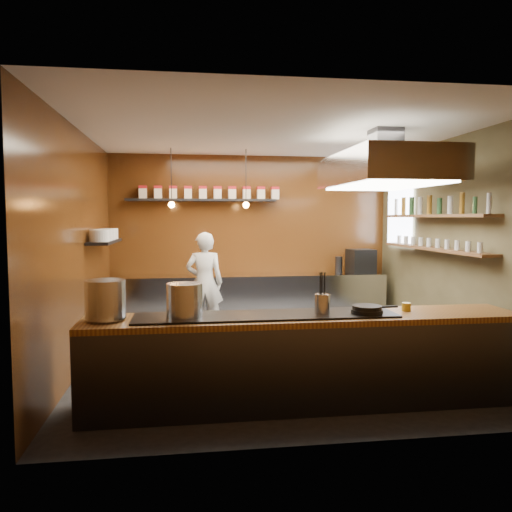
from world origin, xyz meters
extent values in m
plane|color=black|center=(0.00, 0.00, 0.00)|extent=(5.00, 5.00, 0.00)
plane|color=#3B180A|center=(0.00, 2.50, 1.50)|extent=(5.00, 0.00, 5.00)
plane|color=#3B180A|center=(-2.50, 0.00, 1.50)|extent=(0.00, 5.00, 5.00)
plane|color=#464027|center=(2.50, 0.00, 1.50)|extent=(0.00, 5.00, 5.00)
plane|color=silver|center=(0.00, 0.00, 3.00)|extent=(5.00, 5.00, 0.00)
plane|color=white|center=(2.45, 1.70, 1.90)|extent=(0.00, 1.00, 1.00)
cube|color=silver|center=(0.00, 2.17, 0.45)|extent=(4.60, 0.65, 0.90)
cube|color=#38383D|center=(0.00, -1.60, 0.43)|extent=(4.40, 0.70, 0.86)
cube|color=brown|center=(0.00, -1.60, 0.89)|extent=(4.40, 0.72, 0.06)
cube|color=black|center=(-0.40, -1.60, 0.93)|extent=(2.60, 0.55, 0.02)
cube|color=black|center=(-0.90, 2.36, 2.20)|extent=(2.60, 0.26, 0.04)
cube|color=black|center=(-2.34, 1.00, 1.55)|extent=(0.30, 1.40, 0.04)
cube|color=brown|center=(2.34, 0.30, 1.92)|extent=(0.26, 2.80, 0.04)
cube|color=brown|center=(2.34, 0.30, 1.45)|extent=(0.26, 2.80, 0.04)
cube|color=#38383D|center=(1.30, -0.40, 2.85)|extent=(0.35, 0.35, 0.30)
cube|color=silver|center=(1.30, -0.40, 2.50)|extent=(1.20, 2.00, 0.40)
cube|color=white|center=(1.30, -0.40, 2.29)|extent=(1.00, 1.80, 0.02)
cylinder|color=black|center=(-1.40, 1.70, 2.55)|extent=(0.01, 0.01, 0.90)
sphere|color=orange|center=(-1.40, 1.70, 2.10)|extent=(0.10, 0.10, 0.10)
cylinder|color=black|center=(-0.20, 1.70, 2.55)|extent=(0.01, 0.01, 0.90)
sphere|color=orange|center=(-0.20, 1.70, 2.10)|extent=(0.10, 0.10, 0.10)
cube|color=beige|center=(-1.90, 2.36, 2.31)|extent=(0.13, 0.13, 0.17)
cube|color=#AC151B|center=(-1.90, 2.36, 2.42)|extent=(0.13, 0.13, 0.05)
cube|color=beige|center=(-1.64, 2.36, 2.31)|extent=(0.13, 0.13, 0.17)
cube|color=#AC151B|center=(-1.64, 2.36, 2.42)|extent=(0.13, 0.13, 0.05)
cube|color=beige|center=(-1.39, 2.36, 2.31)|extent=(0.13, 0.13, 0.17)
cube|color=#AC151B|center=(-1.39, 2.36, 2.42)|extent=(0.13, 0.13, 0.05)
cube|color=beige|center=(-1.13, 2.36, 2.31)|extent=(0.13, 0.13, 0.17)
cube|color=#AC151B|center=(-1.13, 2.36, 2.42)|extent=(0.13, 0.13, 0.05)
cube|color=beige|center=(-0.88, 2.36, 2.31)|extent=(0.13, 0.13, 0.17)
cube|color=#AC151B|center=(-0.88, 2.36, 2.42)|extent=(0.14, 0.13, 0.05)
cube|color=beige|center=(-0.62, 2.36, 2.31)|extent=(0.13, 0.13, 0.17)
cube|color=#AC151B|center=(-0.62, 2.36, 2.42)|extent=(0.14, 0.13, 0.05)
cube|color=beige|center=(-0.37, 2.36, 2.31)|extent=(0.13, 0.13, 0.17)
cube|color=#AC151B|center=(-0.37, 2.36, 2.42)|extent=(0.14, 0.13, 0.05)
cube|color=beige|center=(-0.11, 2.36, 2.31)|extent=(0.13, 0.13, 0.17)
cube|color=#AC151B|center=(-0.11, 2.36, 2.42)|extent=(0.14, 0.13, 0.05)
cube|color=beige|center=(0.14, 2.36, 2.31)|extent=(0.13, 0.13, 0.17)
cube|color=#AC151B|center=(0.14, 2.36, 2.42)|extent=(0.14, 0.13, 0.05)
cube|color=beige|center=(0.40, 2.36, 2.31)|extent=(0.13, 0.13, 0.17)
cube|color=#AC151B|center=(0.40, 2.36, 2.42)|extent=(0.14, 0.13, 0.05)
cylinder|color=silver|center=(-2.34, 0.55, 1.65)|extent=(0.26, 0.26, 0.16)
cylinder|color=silver|center=(-2.34, 0.85, 1.65)|extent=(0.26, 0.26, 0.16)
cylinder|color=silver|center=(-2.34, 1.15, 1.65)|extent=(0.26, 0.26, 0.16)
cylinder|color=silver|center=(-2.34, 1.45, 1.65)|extent=(0.26, 0.26, 0.16)
cylinder|color=silver|center=(2.34, -1.00, 2.06)|extent=(0.06, 0.06, 0.24)
cylinder|color=#2D5933|center=(2.34, -0.71, 2.06)|extent=(0.06, 0.06, 0.24)
cylinder|color=#8C601E|center=(2.34, -0.42, 2.06)|extent=(0.06, 0.06, 0.24)
cylinder|color=silver|center=(2.34, -0.13, 2.06)|extent=(0.06, 0.06, 0.24)
cylinder|color=#2D5933|center=(2.34, 0.16, 2.06)|extent=(0.06, 0.06, 0.24)
cylinder|color=#8C601E|center=(2.34, 0.44, 2.06)|extent=(0.06, 0.06, 0.24)
cylinder|color=silver|center=(2.34, 0.73, 2.06)|extent=(0.06, 0.06, 0.24)
cylinder|color=#2D5933|center=(2.34, 1.02, 2.06)|extent=(0.06, 0.06, 0.24)
cylinder|color=#8C601E|center=(2.34, 1.31, 2.06)|extent=(0.06, 0.06, 0.24)
cylinder|color=silver|center=(2.34, 1.60, 2.06)|extent=(0.06, 0.06, 0.24)
cylinder|color=silver|center=(2.34, -0.85, 1.53)|extent=(0.07, 0.07, 0.13)
cylinder|color=silver|center=(2.34, -0.59, 1.53)|extent=(0.07, 0.07, 0.13)
cylinder|color=silver|center=(2.34, -0.34, 1.53)|extent=(0.07, 0.07, 0.13)
cylinder|color=silver|center=(2.34, -0.08, 1.53)|extent=(0.07, 0.07, 0.13)
cylinder|color=silver|center=(2.34, 0.17, 1.53)|extent=(0.07, 0.07, 0.13)
cylinder|color=silver|center=(2.34, 0.43, 1.53)|extent=(0.07, 0.07, 0.13)
cylinder|color=silver|center=(2.34, 0.68, 1.53)|extent=(0.07, 0.07, 0.13)
cylinder|color=silver|center=(2.34, 0.94, 1.53)|extent=(0.07, 0.07, 0.13)
cylinder|color=silver|center=(2.34, 1.19, 1.53)|extent=(0.07, 0.07, 0.13)
cylinder|color=silver|center=(2.34, 1.45, 1.53)|extent=(0.07, 0.07, 0.13)
cylinder|color=silver|center=(-1.94, -1.60, 1.12)|extent=(0.45, 0.45, 0.37)
cylinder|color=#B5B7BC|center=(-1.20, -1.61, 1.10)|extent=(0.41, 0.41, 0.33)
cylinder|color=#B5B7BC|center=(0.16, -1.64, 1.04)|extent=(0.19, 0.19, 0.20)
cylinder|color=black|center=(0.61, -1.69, 0.96)|extent=(0.32, 0.32, 0.04)
cylinder|color=black|center=(0.61, -1.69, 1.00)|extent=(0.29, 0.29, 0.04)
cylinder|color=black|center=(0.84, -1.69, 1.00)|extent=(0.18, 0.03, 0.02)
cylinder|color=gold|center=(1.10, -1.53, 0.96)|extent=(0.10, 0.10, 0.09)
cube|color=black|center=(1.93, 2.13, 1.11)|extent=(0.47, 0.45, 0.43)
imported|color=white|center=(-0.89, 1.70, 0.83)|extent=(0.62, 0.42, 1.66)
camera|label=1|loc=(-1.19, -6.42, 1.90)|focal=35.00mm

